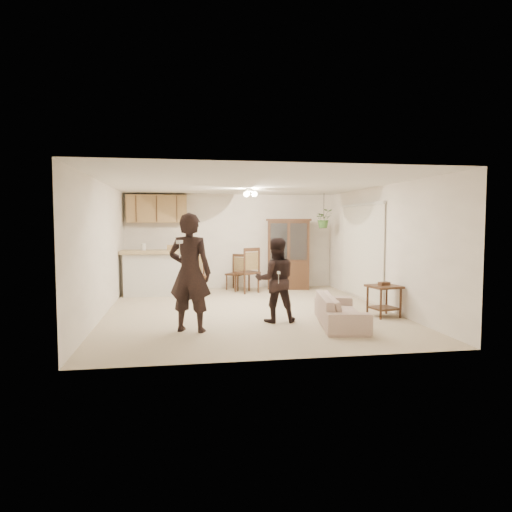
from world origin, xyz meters
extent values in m
plane|color=#C0AE91|center=(0.00, 0.00, 0.00)|extent=(6.50, 6.50, 0.00)
cube|color=silver|center=(0.00, 0.00, 2.50)|extent=(5.50, 6.50, 0.02)
cube|color=white|center=(0.00, 3.25, 1.25)|extent=(5.50, 0.02, 2.50)
cube|color=white|center=(0.00, -3.25, 1.25)|extent=(5.50, 0.02, 2.50)
cube|color=white|center=(-2.75, 0.00, 1.25)|extent=(0.02, 6.50, 2.50)
cube|color=white|center=(2.75, 0.00, 1.25)|extent=(0.02, 6.50, 2.50)
cube|color=silver|center=(-1.85, 2.35, 0.50)|extent=(1.60, 0.55, 1.00)
cube|color=tan|center=(-1.85, 2.35, 1.05)|extent=(1.75, 0.70, 0.08)
cube|color=olive|center=(-1.90, 3.07, 2.10)|extent=(1.50, 0.34, 0.70)
imported|color=#385E25|center=(2.30, 2.40, 1.85)|extent=(0.43, 0.37, 0.48)
cylinder|color=black|center=(2.30, 2.40, 2.17)|extent=(0.01, 0.01, 0.65)
imported|color=beige|center=(1.37, -1.48, 0.37)|extent=(1.05, 1.97, 0.73)
imported|color=black|center=(-1.17, -1.53, 0.90)|extent=(0.77, 0.64, 1.80)
imported|color=black|center=(0.33, -1.05, 0.68)|extent=(0.68, 0.55, 1.35)
cube|color=#3D2416|center=(1.49, 2.86, 0.36)|extent=(1.15, 0.68, 0.72)
cube|color=#3D2416|center=(1.49, 2.86, 1.26)|extent=(1.14, 0.63, 1.08)
cube|color=#B2BCC2|center=(1.49, 2.86, 1.26)|extent=(0.92, 0.24, 0.95)
cube|color=#3D2416|center=(1.49, 2.86, 1.82)|extent=(1.25, 0.72, 0.05)
cube|color=#3D2416|center=(2.41, -0.93, 0.56)|extent=(0.62, 0.62, 0.04)
cube|color=#3D2416|center=(2.41, -0.93, 0.16)|extent=(0.52, 0.52, 0.03)
cube|color=#3D2416|center=(2.41, -0.93, 0.62)|extent=(0.21, 0.16, 0.06)
cube|color=#3D2416|center=(-0.95, 2.15, 0.47)|extent=(0.51, 0.51, 0.05)
cube|color=#A08150|center=(-0.95, 2.15, 0.76)|extent=(0.35, 0.07, 0.41)
cube|color=#3D2416|center=(-0.95, 2.15, 1.02)|extent=(0.43, 0.07, 0.08)
cube|color=#3D2416|center=(0.09, 2.92, 0.41)|extent=(0.57, 0.57, 0.04)
cube|color=#A08150|center=(0.09, 2.92, 0.66)|extent=(0.26, 0.21, 0.36)
cube|color=#3D2416|center=(0.09, 2.92, 0.89)|extent=(0.32, 0.26, 0.07)
cube|color=#3D2416|center=(0.31, 2.39, 0.50)|extent=(0.67, 0.67, 0.05)
cube|color=#A08150|center=(0.31, 2.39, 0.81)|extent=(0.35, 0.20, 0.44)
cube|color=#3D2416|center=(0.31, 2.39, 1.09)|extent=(0.43, 0.24, 0.09)
cube|color=white|center=(-1.33, -1.94, 1.46)|extent=(0.11, 0.17, 0.05)
cube|color=white|center=(0.31, -1.39, 0.91)|extent=(0.05, 0.13, 0.04)
camera|label=1|loc=(-1.31, -8.83, 1.74)|focal=32.00mm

